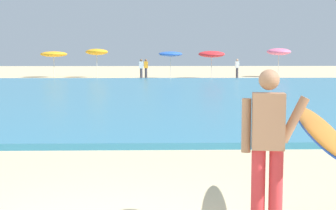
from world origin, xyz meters
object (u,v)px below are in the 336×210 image
Objects in this scene: beach_umbrella_3 at (212,54)px; surfer_with_board at (293,135)px; beach_umbrella_2 at (170,54)px; beachgoer_near_row_left at (146,68)px; beach_umbrella_1 at (97,52)px; beachgoer_near_row_right at (141,68)px; beach_umbrella_0 at (54,54)px; beach_umbrella_4 at (279,52)px; beachgoer_near_row_mid at (237,68)px.

surfer_with_board is at bearing -95.15° from beach_umbrella_3.
beach_umbrella_2 is 1.40× the size of beachgoer_near_row_left.
beach_umbrella_3 is at bearing 1.35° from beach_umbrella_2.
beach_umbrella_1 is 6.43m from beach_umbrella_2.
beachgoer_near_row_left and beachgoer_near_row_right have the same top height.
beach_umbrella_1 is 1.55× the size of beachgoer_near_row_left.
beach_umbrella_0 is 1.42× the size of beachgoer_near_row_right.
beach_umbrella_1 is (-6.37, 36.34, 1.11)m from surfer_with_board.
surfer_with_board is 1.26× the size of beach_umbrella_3.
surfer_with_board is 1.31× the size of beach_umbrella_2.
beachgoer_near_row_right is (-5.67, -1.08, -1.11)m from beach_umbrella_3.
beachgoer_near_row_left is (-2.20, 34.30, -0.19)m from surfer_with_board.
beach_umbrella_4 is (19.29, 0.57, 0.22)m from beach_umbrella_0.
beach_umbrella_4 is (15.63, 0.87, 0.03)m from beach_umbrella_1.
beachgoer_near_row_right is at bearing -156.82° from beach_umbrella_2.
beachgoer_near_row_right is (-0.36, -0.84, 0.00)m from beachgoer_near_row_left.
beach_umbrella_4 is 1.60× the size of beachgoer_near_row_mid.
surfer_with_board reaches higher than beachgoer_near_row_left.
beach_umbrella_1 is at bearing -4.68° from beach_umbrella_0.
beachgoer_near_row_mid is (15.29, -1.77, -1.12)m from beach_umbrella_0.
beach_umbrella_0 reaches higher than beachgoer_near_row_left.
beach_umbrella_4 is at bearing 14.22° from beachgoer_near_row_left.
beach_umbrella_4 reaches higher than beachgoer_near_row_left.
beach_umbrella_4 is at bearing 23.43° from beach_umbrella_3.
beach_umbrella_0 is at bearing 163.38° from beachgoer_near_row_left.
beach_umbrella_2 is (6.15, -1.88, -0.18)m from beach_umbrella_1.
surfer_with_board is at bearing -103.98° from beach_umbrella_4.
beach_umbrella_4 is at bearing 17.57° from beachgoer_near_row_right.
surfer_with_board is at bearing -86.33° from beachgoer_near_row_left.
beach_umbrella_2 is at bearing -163.87° from beach_umbrella_4.
beachgoer_near_row_mid is (11.63, -1.47, -1.30)m from beach_umbrella_1.
beach_umbrella_4 reaches higher than beach_umbrella_2.
beach_umbrella_1 reaches higher than beach_umbrella_0.
beach_umbrella_1 is 15.65m from beach_umbrella_4.
beach_umbrella_0 is at bearing 170.93° from beach_umbrella_3.
beach_umbrella_0 is 0.89× the size of beach_umbrella_4.
beach_umbrella_4 reaches higher than beach_umbrella_0.
surfer_with_board is at bearing -80.06° from beach_umbrella_1.
surfer_with_board reaches higher than beachgoer_near_row_right.
beach_umbrella_3 is at bearing -171.42° from beachgoer_near_row_mid.
beach_umbrella_0 reaches higher than surfer_with_board.
beach_umbrella_3 reaches higher than beach_umbrella_0.
beachgoer_near_row_left is (-1.98, -0.16, -1.12)m from beach_umbrella_2.
beach_umbrella_0 is 19.30m from beach_umbrella_4.
surfer_with_board is 34.69m from beach_umbrella_3.
beachgoer_near_row_left is (7.83, -2.34, -1.12)m from beach_umbrella_0.
beach_umbrella_2 is 1.40× the size of beachgoer_near_row_mid.
beachgoer_near_row_right is (-2.55, 33.46, -0.19)m from surfer_with_board.
beach_umbrella_3 is 1.45× the size of beachgoer_near_row_right.
beachgoer_near_row_left is (4.17, -2.04, -1.30)m from beach_umbrella_1.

